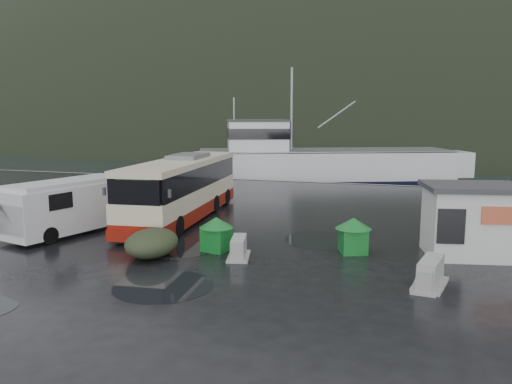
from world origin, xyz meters
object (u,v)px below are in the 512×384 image
(dome_tent, at_px, (152,256))
(ticket_kiosk, at_px, (469,256))
(white_van, at_px, (71,233))
(waste_bin_left, at_px, (217,251))
(waste_bin_right, at_px, (353,253))
(jersey_barrier_b, at_px, (425,289))
(fishing_trawler, at_px, (324,171))
(jersey_barrier_a, at_px, (239,258))
(jersey_barrier_c, at_px, (430,286))
(coach_bus, at_px, (184,219))

(dome_tent, relative_size, ticket_kiosk, 0.75)
(white_van, xyz_separation_m, waste_bin_left, (7.09, -0.79, 0.00))
(waste_bin_right, distance_m, ticket_kiosk, 4.21)
(jersey_barrier_b, distance_m, fishing_trawler, 31.09)
(dome_tent, xyz_separation_m, ticket_kiosk, (11.07, 3.40, 0.00))
(waste_bin_left, height_order, jersey_barrier_b, waste_bin_left)
(waste_bin_left, distance_m, fishing_trawler, 27.98)
(jersey_barrier_a, distance_m, jersey_barrier_b, 6.50)
(waste_bin_right, distance_m, dome_tent, 7.41)
(white_van, height_order, jersey_barrier_c, white_van)
(coach_bus, xyz_separation_m, jersey_barrier_b, (11.17, -7.20, 0.00))
(jersey_barrier_b, bearing_deg, coach_bus, 147.19)
(coach_bus, height_order, waste_bin_left, coach_bus)
(coach_bus, distance_m, waste_bin_left, 6.30)
(fishing_trawler, bearing_deg, white_van, -125.57)
(waste_bin_left, distance_m, dome_tent, 2.40)
(waste_bin_right, height_order, ticket_kiosk, ticket_kiosk)
(waste_bin_right, bearing_deg, dome_tent, -159.78)
(white_van, xyz_separation_m, fishing_trawler, (6.73, 27.19, 0.00))
(waste_bin_right, xyz_separation_m, ticket_kiosk, (4.12, 0.84, 0.00))
(coach_bus, relative_size, jersey_barrier_c, 6.64)
(white_van, bearing_deg, jersey_barrier_c, 4.33)
(waste_bin_left, bearing_deg, waste_bin_right, 13.53)
(dome_tent, height_order, fishing_trawler, fishing_trawler)
(jersey_barrier_b, bearing_deg, dome_tent, 175.41)
(white_van, distance_m, jersey_barrier_c, 14.90)
(dome_tent, bearing_deg, coach_bus, 105.19)
(fishing_trawler, bearing_deg, jersey_barrier_a, -108.75)
(coach_bus, height_order, waste_bin_right, coach_bus)
(jersey_barrier_c, bearing_deg, jersey_barrier_b, -116.56)
(jersey_barrier_b, relative_size, jersey_barrier_c, 0.84)
(waste_bin_left, bearing_deg, ticket_kiosk, 12.65)
(waste_bin_right, height_order, jersey_barrier_c, waste_bin_right)
(white_van, xyz_separation_m, jersey_barrier_a, (8.19, -1.44, 0.00))
(waste_bin_left, xyz_separation_m, dome_tent, (-1.98, -1.36, 0.00))
(coach_bus, relative_size, fishing_trawler, 0.42)
(waste_bin_left, relative_size, ticket_kiosk, 0.39)
(dome_tent, distance_m, jersey_barrier_a, 3.17)
(white_van, distance_m, dome_tent, 5.55)
(jersey_barrier_b, bearing_deg, jersey_barrier_a, 166.90)
(coach_bus, distance_m, jersey_barrier_c, 13.26)
(ticket_kiosk, height_order, jersey_barrier_c, ticket_kiosk)
(white_van, relative_size, waste_bin_left, 4.34)
(white_van, relative_size, ticket_kiosk, 1.68)
(ticket_kiosk, bearing_deg, coach_bus, 155.89)
(jersey_barrier_c, bearing_deg, dome_tent, 177.16)
(waste_bin_right, xyz_separation_m, dome_tent, (-6.95, -2.56, 0.00))
(waste_bin_left, relative_size, fishing_trawler, 0.05)
(white_van, xyz_separation_m, dome_tent, (5.11, -2.16, 0.00))
(dome_tent, height_order, jersey_barrier_c, dome_tent)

